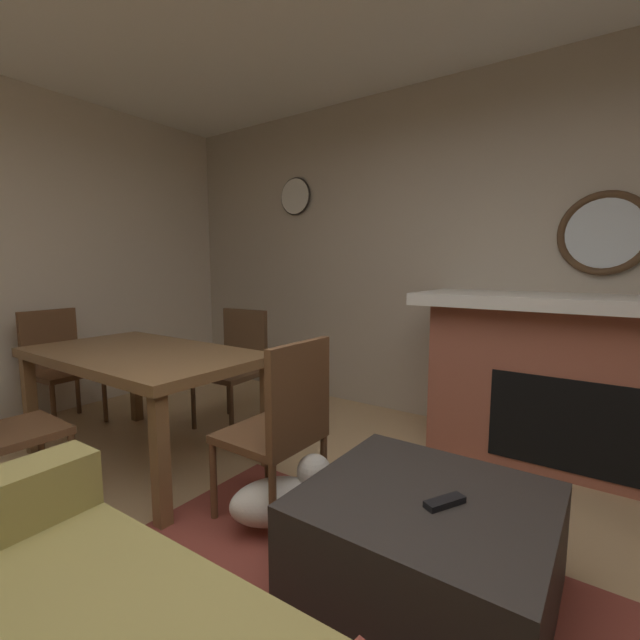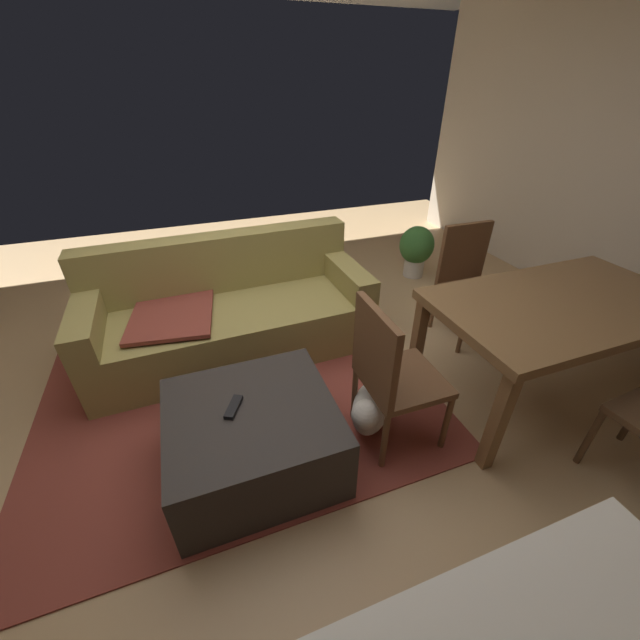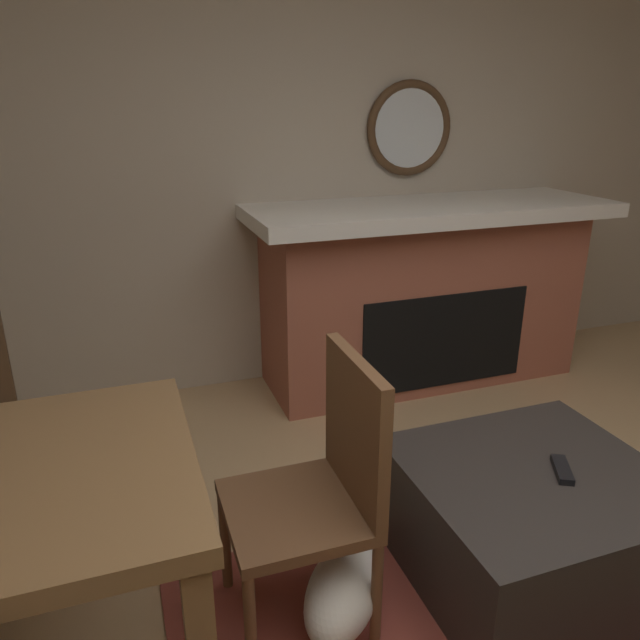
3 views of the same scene
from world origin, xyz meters
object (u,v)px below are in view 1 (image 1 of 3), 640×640
(fireplace, at_px, (590,383))
(dining_chair_south, at_px, (237,360))
(round_wall_mirror, at_px, (604,233))
(dining_chair_west, at_px, (283,421))
(tv_remote, at_px, (445,502))
(small_dog, at_px, (282,496))
(ottoman_coffee_table, at_px, (426,546))
(dining_chair_east, at_px, (58,360))
(wall_clock, at_px, (296,196))
(dining_table, at_px, (142,363))

(fireplace, relative_size, dining_chair_south, 2.29)
(round_wall_mirror, relative_size, dining_chair_west, 0.59)
(tv_remote, bearing_deg, dining_chair_south, 3.78)
(dining_chair_south, distance_m, dining_chair_west, 1.46)
(round_wall_mirror, xyz_separation_m, dining_chair_south, (2.40, 1.00, -0.97))
(dining_chair_south, relative_size, small_dog, 1.93)
(ottoman_coffee_table, height_order, tv_remote, tv_remote)
(ottoman_coffee_table, xyz_separation_m, small_dog, (0.72, 0.00, -0.03))
(dining_chair_east, bearing_deg, round_wall_mirror, -152.81)
(ottoman_coffee_table, bearing_deg, small_dog, 0.21)
(dining_chair_south, xyz_separation_m, wall_clock, (0.17, -1.00, 1.44))
(ottoman_coffee_table, distance_m, wall_clock, 3.36)
(dining_table, distance_m, dining_chair_south, 0.85)
(tv_remote, xyz_separation_m, dining_chair_east, (3.24, -0.10, 0.08))
(dining_table, bearing_deg, wall_clock, -84.58)
(wall_clock, bearing_deg, dining_chair_west, 126.62)
(dining_table, xyz_separation_m, dining_chair_south, (0.01, -0.84, -0.14))
(round_wall_mirror, relative_size, dining_table, 0.34)
(dining_table, xyz_separation_m, wall_clock, (0.17, -1.84, 1.30))
(tv_remote, height_order, wall_clock, wall_clock)
(dining_chair_east, xyz_separation_m, wall_clock, (-1.02, -1.84, 1.44))
(ottoman_coffee_table, distance_m, small_dog, 0.72)
(small_dog, bearing_deg, wall_clock, -53.40)
(dining_chair_south, bearing_deg, dining_chair_east, 35.53)
(round_wall_mirror, xyz_separation_m, small_dog, (1.15, 1.91, -1.31))
(round_wall_mirror, xyz_separation_m, ottoman_coffee_table, (0.43, 1.91, -1.28))
(fireplace, distance_m, dining_table, 2.86)
(fireplace, distance_m, tv_remote, 1.70)
(round_wall_mirror, distance_m, dining_chair_south, 2.78)
(dining_chair_east, relative_size, small_dog, 1.93)
(ottoman_coffee_table, xyz_separation_m, dining_table, (1.97, -0.07, 0.45))
(round_wall_mirror, xyz_separation_m, dining_table, (2.40, 1.84, -0.84))
(round_wall_mirror, distance_m, dining_chair_east, 4.15)
(fireplace, bearing_deg, wall_clock, -6.35)
(fireplace, relative_size, dining_chair_west, 2.29)
(dining_table, relative_size, dining_chair_south, 1.72)
(dining_chair_south, bearing_deg, ottoman_coffee_table, 155.14)
(ottoman_coffee_table, distance_m, dining_chair_south, 2.20)
(dining_chair_west, bearing_deg, fireplace, -127.83)
(fireplace, height_order, wall_clock, wall_clock)
(dining_chair_west, bearing_deg, dining_chair_east, 0.12)
(fireplace, xyz_separation_m, wall_clock, (2.57, -0.29, 1.41))
(round_wall_mirror, height_order, dining_table, round_wall_mirror)
(dining_table, relative_size, dining_chair_east, 1.72)
(tv_remote, height_order, dining_chair_east, dining_chair_east)
(round_wall_mirror, height_order, dining_chair_west, round_wall_mirror)
(dining_table, bearing_deg, fireplace, -147.09)
(dining_chair_west, bearing_deg, small_dog, 126.18)
(fireplace, bearing_deg, dining_chair_south, 16.48)
(fireplace, bearing_deg, dining_table, 32.91)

